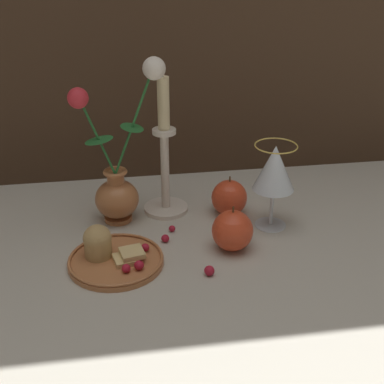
{
  "coord_description": "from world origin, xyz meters",
  "views": [
    {
      "loc": [
        -0.14,
        -0.94,
        0.58
      ],
      "look_at": [
        0.01,
        0.02,
        0.1
      ],
      "focal_mm": 50.0,
      "sensor_mm": 36.0,
      "label": 1
    }
  ],
  "objects_px": {
    "candlestick": "(165,164)",
    "apple_beside_vase": "(232,231)",
    "wine_glass": "(274,170)",
    "apple_near_glass": "(229,198)",
    "vase": "(117,179)",
    "plate_with_pastries": "(111,254)"
  },
  "relations": [
    {
      "from": "wine_glass",
      "to": "candlestick",
      "type": "distance_m",
      "value": 0.24
    },
    {
      "from": "vase",
      "to": "wine_glass",
      "type": "xyz_separation_m",
      "value": [
        0.32,
        -0.07,
        0.03
      ]
    },
    {
      "from": "wine_glass",
      "to": "apple_near_glass",
      "type": "distance_m",
      "value": 0.14
    },
    {
      "from": "wine_glass",
      "to": "apple_near_glass",
      "type": "xyz_separation_m",
      "value": [
        -0.08,
        0.07,
        -0.09
      ]
    },
    {
      "from": "candlestick",
      "to": "apple_beside_vase",
      "type": "relative_size",
      "value": 3.36
    },
    {
      "from": "wine_glass",
      "to": "vase",
      "type": "bearing_deg",
      "value": 167.21
    },
    {
      "from": "candlestick",
      "to": "apple_beside_vase",
      "type": "distance_m",
      "value": 0.23
    },
    {
      "from": "apple_beside_vase",
      "to": "apple_near_glass",
      "type": "bearing_deg",
      "value": 79.95
    },
    {
      "from": "apple_beside_vase",
      "to": "apple_near_glass",
      "type": "height_order",
      "value": "apple_beside_vase"
    },
    {
      "from": "wine_glass",
      "to": "apple_beside_vase",
      "type": "distance_m",
      "value": 0.16
    },
    {
      "from": "plate_with_pastries",
      "to": "wine_glass",
      "type": "xyz_separation_m",
      "value": [
        0.35,
        0.09,
        0.11
      ]
    },
    {
      "from": "vase",
      "to": "apple_near_glass",
      "type": "relative_size",
      "value": 3.91
    },
    {
      "from": "vase",
      "to": "apple_near_glass",
      "type": "bearing_deg",
      "value": -1.57
    },
    {
      "from": "wine_glass",
      "to": "candlestick",
      "type": "relative_size",
      "value": 0.59
    },
    {
      "from": "plate_with_pastries",
      "to": "candlestick",
      "type": "bearing_deg",
      "value": 57.19
    },
    {
      "from": "plate_with_pastries",
      "to": "wine_glass",
      "type": "height_order",
      "value": "wine_glass"
    },
    {
      "from": "vase",
      "to": "wine_glass",
      "type": "relative_size",
      "value": 1.92
    },
    {
      "from": "candlestick",
      "to": "apple_beside_vase",
      "type": "bearing_deg",
      "value": -58.21
    },
    {
      "from": "plate_with_pastries",
      "to": "apple_beside_vase",
      "type": "height_order",
      "value": "apple_beside_vase"
    },
    {
      "from": "vase",
      "to": "apple_beside_vase",
      "type": "xyz_separation_m",
      "value": [
        0.22,
        -0.15,
        -0.06
      ]
    },
    {
      "from": "vase",
      "to": "apple_beside_vase",
      "type": "bearing_deg",
      "value": -34.83
    },
    {
      "from": "vase",
      "to": "apple_beside_vase",
      "type": "relative_size",
      "value": 3.78
    }
  ]
}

